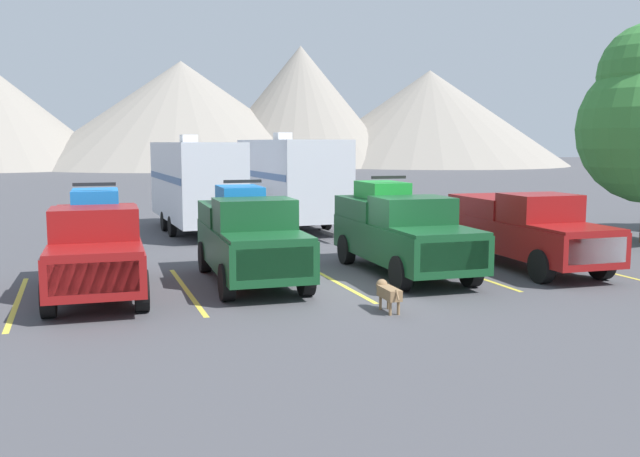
{
  "coord_description": "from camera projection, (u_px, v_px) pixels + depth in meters",
  "views": [
    {
      "loc": [
        -5.96,
        -15.33,
        3.46
      ],
      "look_at": [
        0.0,
        1.98,
        1.2
      ],
      "focal_mm": 39.3,
      "sensor_mm": 36.0,
      "label": 1
    }
  ],
  "objects": [
    {
      "name": "ground_plane",
      "position": [
        347.0,
        288.0,
        16.74
      ],
      "size": [
        240.0,
        240.0,
        0.0
      ],
      "primitive_type": "plane",
      "color": "#47474C"
    },
    {
      "name": "lot_stripe_a",
      "position": [
        17.0,
        301.0,
        15.28
      ],
      "size": [
        0.12,
        5.5,
        0.01
      ],
      "primitive_type": "cube",
      "color": "gold",
      "rests_on": "ground"
    },
    {
      "name": "lot_stripe_d",
      "position": [
        461.0,
        271.0,
        18.84
      ],
      "size": [
        0.12,
        5.5,
        0.01
      ],
      "primitive_type": "cube",
      "color": "gold",
      "rests_on": "ground"
    },
    {
      "name": "camper_trailer_a",
      "position": [
        195.0,
        181.0,
        26.79
      ],
      "size": [
        2.6,
        8.65,
        3.76
      ],
      "color": "silver",
      "rests_on": "ground"
    },
    {
      "name": "lot_stripe_e",
      "position": [
        574.0,
        264.0,
        20.03
      ],
      "size": [
        0.12,
        5.5,
        0.01
      ],
      "primitive_type": "cube",
      "color": "gold",
      "rests_on": "ground"
    },
    {
      "name": "dog",
      "position": [
        388.0,
        292.0,
        14.39
      ],
      "size": [
        0.29,
        1.02,
        0.61
      ],
      "color": "olive",
      "rests_on": "ground"
    },
    {
      "name": "pickup_truck_c",
      "position": [
        400.0,
        230.0,
        18.55
      ],
      "size": [
        2.29,
        5.79,
        2.55
      ],
      "color": "#144723",
      "rests_on": "ground"
    },
    {
      "name": "mountain_ridge",
      "position": [
        159.0,
        115.0,
        95.27
      ],
      "size": [
        143.73,
        48.3,
        17.14
      ],
      "color": "gray",
      "rests_on": "ground"
    },
    {
      "name": "pickup_truck_a",
      "position": [
        96.0,
        244.0,
        15.96
      ],
      "size": [
        2.25,
        5.42,
        2.51
      ],
      "color": "maroon",
      "rests_on": "ground"
    },
    {
      "name": "pickup_truck_b",
      "position": [
        249.0,
        236.0,
        17.39
      ],
      "size": [
        2.25,
        5.37,
        2.5
      ],
      "color": "#144723",
      "rests_on": "ground"
    },
    {
      "name": "pickup_truck_d",
      "position": [
        524.0,
        228.0,
        19.46
      ],
      "size": [
        2.21,
        5.95,
        2.09
      ],
      "color": "maroon",
      "rests_on": "ground"
    },
    {
      "name": "lot_stripe_c",
      "position": [
        333.0,
        280.0,
        17.66
      ],
      "size": [
        0.12,
        5.5,
        0.01
      ],
      "primitive_type": "cube",
      "color": "gold",
      "rests_on": "ground"
    },
    {
      "name": "lot_stripe_b",
      "position": [
        186.0,
        290.0,
        16.47
      ],
      "size": [
        0.12,
        5.5,
        0.01
      ],
      "primitive_type": "cube",
      "color": "gold",
      "rests_on": "ground"
    },
    {
      "name": "camper_trailer_b",
      "position": [
        291.0,
        178.0,
        27.9
      ],
      "size": [
        2.86,
        8.08,
        3.86
      ],
      "color": "silver",
      "rests_on": "ground"
    }
  ]
}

